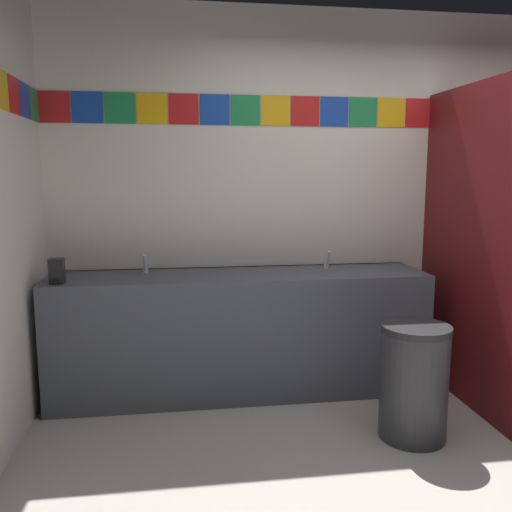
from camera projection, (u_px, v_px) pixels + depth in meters
The scene contains 7 objects.
ground_plane at pixel (462, 488), 2.63m from camera, with size 10.12×10.12×0.00m, color #B2ADA3.
wall_back at pixel (358, 197), 4.06m from camera, with size 4.60×0.09×2.72m.
vanity_counter at pixel (240, 332), 3.75m from camera, with size 2.59×0.58×0.85m.
faucet_left at pixel (145, 266), 3.67m from camera, with size 0.04×0.10×0.14m.
faucet_right at pixel (327, 262), 3.86m from camera, with size 0.04×0.10×0.14m.
soap_dispenser at pixel (57, 271), 3.34m from camera, with size 0.09×0.09×0.16m.
trash_bin at pixel (414, 382), 3.10m from camera, with size 0.40×0.40×0.68m.
Camera 1 is at (-1.36, -2.25, 1.54)m, focal length 37.31 mm.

